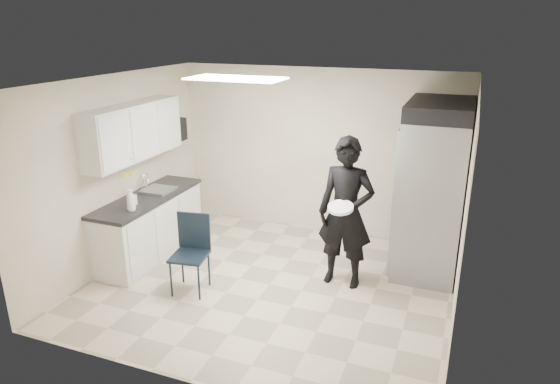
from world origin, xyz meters
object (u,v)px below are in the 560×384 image
at_px(lower_counter, 150,227).
at_px(commercial_fridge, 432,195).
at_px(man_tuxedo, 346,213).
at_px(folding_chair, 189,256).

bearing_deg(lower_counter, commercial_fridge, 15.88).
bearing_deg(man_tuxedo, lower_counter, -173.76).
bearing_deg(lower_counter, folding_chair, -33.05).
height_order(lower_counter, man_tuxedo, man_tuxedo).
distance_m(lower_counter, man_tuxedo, 2.88).
xyz_separation_m(folding_chair, man_tuxedo, (1.74, 0.91, 0.49)).
bearing_deg(folding_chair, commercial_fridge, 24.25).
xyz_separation_m(commercial_fridge, man_tuxedo, (-0.96, -0.86, -0.08)).
bearing_deg(man_tuxedo, commercial_fridge, 43.91).
xyz_separation_m(commercial_fridge, folding_chair, (-2.70, -1.78, -0.57)).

